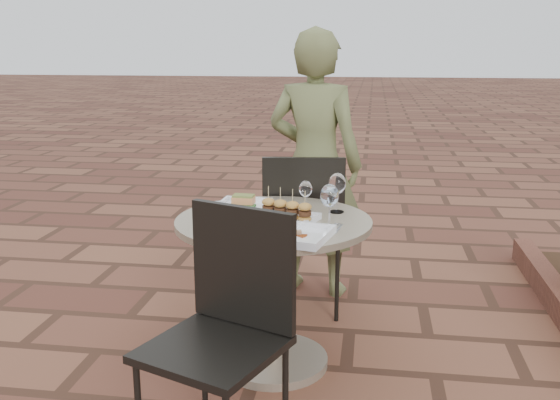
# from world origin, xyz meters

# --- Properties ---
(ground) EXTENTS (60.00, 60.00, 0.00)m
(ground) POSITION_xyz_m (0.00, 0.00, 0.00)
(ground) COLOR brown
(ground) RESTS_ON ground
(cafe_table) EXTENTS (0.90, 0.90, 0.73)m
(cafe_table) POSITION_xyz_m (0.07, 0.01, 0.48)
(cafe_table) COLOR gray
(cafe_table) RESTS_ON ground
(chair_far) EXTENTS (0.49, 0.49, 0.93)m
(chair_far) POSITION_xyz_m (0.14, 0.61, 0.55)
(chair_far) COLOR black
(chair_far) RESTS_ON ground
(chair_near) EXTENTS (0.57, 0.57, 0.93)m
(chair_near) POSITION_xyz_m (0.00, -0.65, 0.55)
(chair_near) COLOR black
(chair_near) RESTS_ON ground
(diner) EXTENTS (0.66, 0.51, 1.61)m
(diner) POSITION_xyz_m (0.16, 1.00, 0.81)
(diner) COLOR brown
(diner) RESTS_ON ground
(plate_salmon) EXTENTS (0.25, 0.25, 0.07)m
(plate_salmon) POSITION_xyz_m (-0.11, 0.18, 0.75)
(plate_salmon) COLOR white
(plate_salmon) RESTS_ON cafe_table
(plate_sliders) EXTENTS (0.31, 0.31, 0.15)m
(plate_sliders) POSITION_xyz_m (0.13, -0.03, 0.77)
(plate_sliders) COLOR white
(plate_sliders) RESTS_ON cafe_table
(plate_tuna) EXTENTS (0.34, 0.34, 0.03)m
(plate_tuna) POSITION_xyz_m (0.20, -0.27, 0.75)
(plate_tuna) COLOR white
(plate_tuna) RESTS_ON cafe_table
(wine_glass_right) EXTENTS (0.08, 0.08, 0.19)m
(wine_glass_right) POSITION_xyz_m (0.33, -0.09, 0.86)
(wine_glass_right) COLOR white
(wine_glass_right) RESTS_ON cafe_table
(wine_glass_mid) EXTENTS (0.06, 0.06, 0.15)m
(wine_glass_mid) POSITION_xyz_m (0.20, 0.16, 0.84)
(wine_glass_mid) COLOR white
(wine_glass_mid) RESTS_ON cafe_table
(wine_glass_far) EXTENTS (0.08, 0.08, 0.19)m
(wine_glass_far) POSITION_xyz_m (0.35, 0.17, 0.87)
(wine_glass_far) COLOR white
(wine_glass_far) RESTS_ON cafe_table
(steel_ramekin) EXTENTS (0.08, 0.08, 0.05)m
(steel_ramekin) POSITION_xyz_m (-0.21, 0.07, 0.76)
(steel_ramekin) COLOR silver
(steel_ramekin) RESTS_ON cafe_table
(cutlery_set) EXTENTS (0.11, 0.19, 0.00)m
(cutlery_set) POSITION_xyz_m (0.35, -0.12, 0.73)
(cutlery_set) COLOR silver
(cutlery_set) RESTS_ON cafe_table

